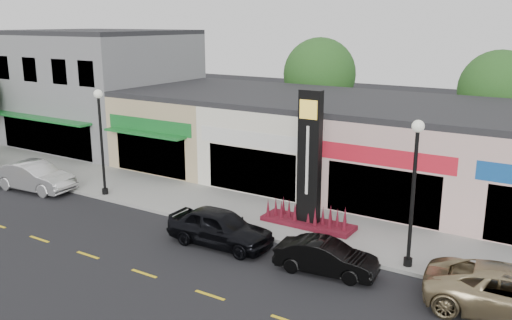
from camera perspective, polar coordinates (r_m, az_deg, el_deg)
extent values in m
plane|color=black|center=(22.60, -6.37, -8.95)|extent=(120.00, 120.00, 0.00)
cube|color=gray|center=(25.85, -0.33, -5.61)|extent=(52.00, 4.30, 0.15)
cube|color=gray|center=(24.11, -3.24, -7.15)|extent=(52.00, 0.20, 0.15)
cube|color=slate|center=(41.87, -16.11, 7.11)|extent=(12.00, 10.00, 8.00)
cube|color=#262628|center=(41.59, -16.52, 12.78)|extent=(12.00, 10.00, 0.30)
cube|color=black|center=(39.21, -21.22, 2.37)|extent=(9.00, 0.10, 2.40)
cube|color=#186E2A|center=(38.69, -21.98, 4.11)|extent=(9.50, 1.00, 0.14)
cube|color=black|center=(41.89, -25.09, 8.81)|extent=(1.40, 0.10, 1.60)
cube|color=black|center=(39.41, -22.69, 8.78)|extent=(1.40, 0.10, 1.60)
cube|color=black|center=(37.01, -19.96, 8.73)|extent=(1.40, 0.10, 1.60)
cube|color=black|center=(35.08, -17.41, 8.66)|extent=(1.40, 0.10, 1.60)
cube|color=tan|center=(35.68, -5.65, 3.57)|extent=(7.00, 10.00, 4.50)
cube|color=#262628|center=(35.30, -5.75, 7.40)|extent=(7.00, 10.00, 0.30)
cube|color=black|center=(32.19, -11.02, 0.63)|extent=(5.25, 0.10, 2.40)
cube|color=#186E2A|center=(31.84, -11.17, 3.60)|extent=(6.30, 0.12, 0.80)
cube|color=#186E2A|center=(31.59, -11.69, 2.75)|extent=(5.60, 0.90, 0.12)
cube|color=beige|center=(31.92, 4.33, 2.31)|extent=(7.00, 10.00, 4.50)
cube|color=#262628|center=(31.51, 4.41, 6.58)|extent=(7.00, 10.00, 0.30)
cube|color=black|center=(27.98, -0.49, -1.19)|extent=(5.25, 0.10, 2.40)
cube|color=silver|center=(27.57, -0.50, 2.22)|extent=(6.30, 0.12, 0.80)
cube|color=#CAA99A|center=(29.38, 16.45, 0.69)|extent=(7.00, 10.00, 4.50)
cube|color=#262628|center=(28.93, 16.79, 5.31)|extent=(7.00, 10.00, 0.30)
cube|color=black|center=(25.04, 13.12, -3.47)|extent=(5.25, 0.10, 2.40)
cube|color=red|center=(24.58, 13.35, 0.31)|extent=(6.30, 0.12, 0.80)
cylinder|color=#382619|center=(40.16, 6.56, 3.79)|extent=(0.36, 0.36, 3.15)
sphere|color=#224C17|center=(39.66, 6.71, 8.98)|extent=(5.20, 5.20, 5.20)
cylinder|color=#382619|center=(36.71, 23.64, 1.51)|extent=(0.36, 0.36, 2.97)
sphere|color=#224C17|center=(36.17, 24.18, 6.77)|extent=(4.80, 4.80, 4.80)
cylinder|color=black|center=(29.42, -15.59, -3.18)|extent=(0.32, 0.32, 0.30)
cylinder|color=black|center=(28.79, -15.93, 1.57)|extent=(0.14, 0.14, 5.00)
sphere|color=silver|center=(28.35, -16.29, 6.70)|extent=(0.44, 0.44, 0.44)
cylinder|color=black|center=(21.12, 15.69, -10.27)|extent=(0.32, 0.32, 0.30)
cylinder|color=black|center=(20.23, 16.17, -3.82)|extent=(0.14, 0.14, 5.00)
sphere|color=silver|center=(19.59, 16.70, 3.43)|extent=(0.44, 0.44, 0.44)
cube|color=#4F0D15|center=(24.27, 5.49, -6.60)|extent=(4.20, 1.30, 0.20)
cube|color=black|center=(23.39, 5.65, 0.05)|extent=(1.00, 0.40, 6.00)
cube|color=yellow|center=(22.75, 5.54, 5.30)|extent=(0.80, 0.05, 0.80)
cube|color=silver|center=(23.20, 5.41, -0.07)|extent=(0.12, 0.04, 3.00)
imported|color=silver|center=(31.62, -22.29, -1.62)|extent=(2.15, 4.88, 1.56)
imported|color=black|center=(22.30, -3.81, -7.08)|extent=(1.93, 4.57, 1.54)
imported|color=black|center=(20.13, 7.39, -10.11)|extent=(1.75, 3.86, 1.23)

